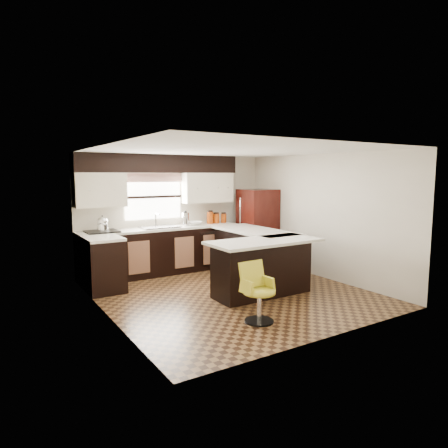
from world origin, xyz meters
TOP-DOWN VIEW (x-y plane):
  - floor at (0.00, 0.00)m, footprint 4.40×4.40m
  - ceiling at (0.00, 0.00)m, footprint 4.40×4.40m
  - wall_back at (0.00, 2.20)m, footprint 4.40×0.00m
  - wall_front at (0.00, -2.20)m, footprint 4.40×0.00m
  - wall_left at (-2.10, 0.00)m, footprint 0.00×4.40m
  - wall_right at (2.10, 0.00)m, footprint 0.00×4.40m
  - base_cab_back at (-0.45, 1.90)m, footprint 3.30×0.60m
  - base_cab_left at (-1.80, 1.25)m, footprint 0.60×0.70m
  - counter_back at (-0.45, 1.90)m, footprint 3.30×0.60m
  - counter_left at (-1.80, 1.25)m, footprint 0.60×0.70m
  - soffit at (-0.40, 2.03)m, footprint 3.40×0.35m
  - upper_cab_left at (-1.62, 2.03)m, footprint 0.94×0.35m
  - upper_cab_right at (0.68, 2.03)m, footprint 1.14×0.35m
  - window_pane at (-0.50, 2.18)m, footprint 1.20×0.02m
  - valance at (-0.50, 2.14)m, footprint 1.30×0.06m
  - sink at (-0.50, 1.88)m, footprint 0.75×0.45m
  - dishwasher at (0.55, 1.61)m, footprint 0.58×0.03m
  - cooktop at (-1.65, 1.88)m, footprint 0.58×0.50m
  - peninsula_long at (0.90, 0.62)m, footprint 0.60×1.95m
  - peninsula_return at (0.38, -0.35)m, footprint 1.65×0.60m
  - counter_pen_long at (0.95, 0.62)m, footprint 0.84×1.95m
  - counter_pen_return at (0.35, -0.44)m, footprint 1.89×0.84m
  - refrigerator at (1.72, 1.57)m, footprint 0.72×0.69m
  - bar_chair at (-0.42, -1.33)m, footprint 0.46×0.46m
  - kettle at (-1.63, 1.88)m, footprint 0.21×0.21m
  - percolator at (0.09, 1.90)m, footprint 0.15×0.15m
  - mixing_bowl at (0.31, 1.90)m, footprint 0.33×0.33m
  - canister_large at (0.69, 1.92)m, footprint 0.14×0.14m
  - canister_med at (0.85, 1.92)m, footprint 0.14×0.14m
  - canister_small at (1.04, 1.92)m, footprint 0.12×0.12m

SIDE VIEW (x-z plane):
  - floor at x=0.00m, z-range 0.00..0.00m
  - bar_chair at x=-0.42m, z-range 0.00..0.82m
  - dishwasher at x=0.55m, z-range 0.04..0.82m
  - base_cab_back at x=-0.45m, z-range 0.00..0.90m
  - base_cab_left at x=-1.80m, z-range 0.00..0.90m
  - peninsula_long at x=0.90m, z-range 0.00..0.90m
  - peninsula_return at x=0.38m, z-range 0.00..0.90m
  - refrigerator at x=1.72m, z-range 0.00..1.68m
  - counter_back at x=-0.45m, z-range 0.90..0.94m
  - counter_left at x=-1.80m, z-range 0.90..0.94m
  - counter_pen_long at x=0.95m, z-range 0.90..0.94m
  - counter_pen_return at x=0.35m, z-range 0.90..0.94m
  - cooktop at x=-1.65m, z-range 0.94..0.97m
  - sink at x=-0.50m, z-range 0.95..0.98m
  - mixing_bowl at x=0.31m, z-range 0.95..1.02m
  - canister_small at x=1.04m, z-range 0.95..1.14m
  - canister_med at x=0.85m, z-range 0.95..1.15m
  - canister_large at x=0.69m, z-range 0.95..1.20m
  - percolator at x=0.09m, z-range 0.94..1.22m
  - kettle at x=-1.63m, z-range 0.97..1.26m
  - wall_back at x=0.00m, z-range -1.00..3.40m
  - wall_front at x=0.00m, z-range -1.00..3.40m
  - wall_left at x=-2.10m, z-range -1.00..3.40m
  - wall_right at x=2.10m, z-range -1.00..3.40m
  - window_pane at x=-0.50m, z-range 1.10..2.00m
  - upper_cab_left at x=-1.62m, z-range 1.40..2.04m
  - upper_cab_right at x=0.68m, z-range 1.40..2.04m
  - valance at x=-0.50m, z-range 1.85..2.03m
  - soffit at x=-0.40m, z-range 2.04..2.40m
  - ceiling at x=0.00m, z-range 2.40..2.40m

